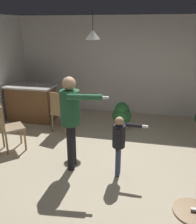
# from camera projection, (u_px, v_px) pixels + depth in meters

# --- Properties ---
(ground) EXTENTS (7.68, 7.68, 0.00)m
(ground) POSITION_uv_depth(u_px,v_px,m) (108.00, 171.00, 4.26)
(ground) COLOR beige
(wall_back) EXTENTS (6.40, 0.10, 2.70)m
(wall_back) POSITION_uv_depth(u_px,v_px,m) (129.00, 66.00, 6.74)
(wall_back) COLOR silver
(wall_back) RESTS_ON ground
(kitchen_counter) EXTENTS (1.26, 0.66, 0.95)m
(kitchen_counter) POSITION_uv_depth(u_px,v_px,m) (32.00, 103.00, 6.45)
(kitchen_counter) COLOR brown
(kitchen_counter) RESTS_ON ground
(person_adult) EXTENTS (0.84, 0.48, 1.66)m
(person_adult) POSITION_uv_depth(u_px,v_px,m) (71.00, 114.00, 4.06)
(person_adult) COLOR black
(person_adult) RESTS_ON ground
(person_child) EXTENTS (0.56, 0.31, 1.07)m
(person_child) POSITION_uv_depth(u_px,v_px,m) (119.00, 140.00, 3.96)
(person_child) COLOR #384260
(person_child) RESTS_ON ground
(dining_chair_by_counter) EXTENTS (0.51, 0.51, 1.00)m
(dining_chair_by_counter) POSITION_uv_depth(u_px,v_px,m) (61.00, 110.00, 5.68)
(dining_chair_by_counter) COLOR #99754C
(dining_chair_by_counter) RESTS_ON ground
(dining_chair_near_wall) EXTENTS (0.59, 0.59, 1.00)m
(dining_chair_near_wall) POSITION_uv_depth(u_px,v_px,m) (8.00, 125.00, 4.84)
(dining_chair_near_wall) COLOR #99754C
(dining_chair_near_wall) RESTS_ON ground
(potted_plant_by_wall) EXTENTS (0.46, 0.46, 0.70)m
(potted_plant_by_wall) POSITION_uv_depth(u_px,v_px,m) (122.00, 115.00, 5.85)
(potted_plant_by_wall) COLOR #B7B2AD
(potted_plant_by_wall) RESTS_ON ground
(ceiling_light_pendant) EXTENTS (0.32, 0.32, 0.55)m
(ceiling_light_pendant) POSITION_uv_depth(u_px,v_px,m) (93.00, 35.00, 5.14)
(ceiling_light_pendant) COLOR silver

